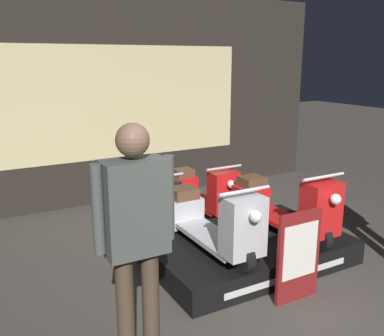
{
  "coord_description": "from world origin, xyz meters",
  "views": [
    {
      "loc": [
        -2.28,
        -2.14,
        2.19
      ],
      "look_at": [
        0.15,
        2.25,
        0.91
      ],
      "focal_mm": 40.0,
      "sensor_mm": 36.0,
      "label": 1
    }
  ],
  "objects_px": {
    "scooter_display_right": "(284,206)",
    "scooter_backrow_1": "(203,191)",
    "scooter_backrow_0": "(147,201)",
    "person_left_browsing": "(135,225)",
    "price_sign_board": "(298,256)",
    "scooter_display_left": "(211,221)"
  },
  "relations": [
    {
      "from": "scooter_display_right",
      "to": "scooter_backrow_1",
      "type": "height_order",
      "value": "scooter_display_right"
    },
    {
      "from": "scooter_backrow_0",
      "to": "person_left_browsing",
      "type": "distance_m",
      "value": 2.9
    },
    {
      "from": "person_left_browsing",
      "to": "price_sign_board",
      "type": "bearing_deg",
      "value": 1.07
    },
    {
      "from": "scooter_display_left",
      "to": "scooter_display_right",
      "type": "height_order",
      "value": "same"
    },
    {
      "from": "scooter_backrow_0",
      "to": "scooter_display_right",
      "type": "bearing_deg",
      "value": -59.24
    },
    {
      "from": "scooter_display_left",
      "to": "price_sign_board",
      "type": "xyz_separation_m",
      "value": [
        0.41,
        -0.85,
        -0.13
      ]
    },
    {
      "from": "scooter_backrow_1",
      "to": "person_left_browsing",
      "type": "bearing_deg",
      "value": -128.84
    },
    {
      "from": "scooter_backrow_0",
      "to": "price_sign_board",
      "type": "bearing_deg",
      "value": -80.22
    },
    {
      "from": "scooter_backrow_0",
      "to": "price_sign_board",
      "type": "relative_size",
      "value": 1.81
    },
    {
      "from": "scooter_backrow_0",
      "to": "scooter_backrow_1",
      "type": "distance_m",
      "value": 0.9
    },
    {
      "from": "scooter_display_right",
      "to": "scooter_backrow_0",
      "type": "relative_size",
      "value": 1.0
    },
    {
      "from": "price_sign_board",
      "to": "scooter_display_right",
      "type": "bearing_deg",
      "value": 56.78
    },
    {
      "from": "person_left_browsing",
      "to": "price_sign_board",
      "type": "relative_size",
      "value": 2.05
    },
    {
      "from": "scooter_display_left",
      "to": "scooter_display_right",
      "type": "relative_size",
      "value": 1.0
    },
    {
      "from": "scooter_backrow_0",
      "to": "scooter_backrow_1",
      "type": "relative_size",
      "value": 1.0
    },
    {
      "from": "person_left_browsing",
      "to": "price_sign_board",
      "type": "distance_m",
      "value": 1.71
    },
    {
      "from": "scooter_backrow_0",
      "to": "scooter_backrow_1",
      "type": "height_order",
      "value": "same"
    },
    {
      "from": "scooter_backrow_0",
      "to": "price_sign_board",
      "type": "xyz_separation_m",
      "value": [
        0.43,
        -2.52,
        0.14
      ]
    },
    {
      "from": "scooter_display_left",
      "to": "person_left_browsing",
      "type": "bearing_deg",
      "value": -143.07
    },
    {
      "from": "scooter_display_left",
      "to": "scooter_backrow_1",
      "type": "distance_m",
      "value": 1.9
    },
    {
      "from": "scooter_display_left",
      "to": "person_left_browsing",
      "type": "height_order",
      "value": "person_left_browsing"
    },
    {
      "from": "price_sign_board",
      "to": "scooter_display_left",
      "type": "bearing_deg",
      "value": 115.97
    }
  ]
}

